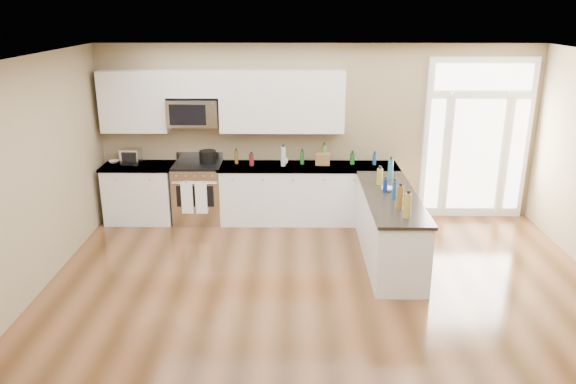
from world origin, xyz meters
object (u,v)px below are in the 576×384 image
at_px(peninsula_cabinet, 389,230).
at_px(kitchen_range, 198,192).
at_px(toaster_oven, 131,156).
at_px(stockpot, 208,156).

height_order(peninsula_cabinet, kitchen_range, kitchen_range).
bearing_deg(peninsula_cabinet, toaster_oven, 159.05).
bearing_deg(toaster_oven, peninsula_cabinet, -15.87).
distance_m(peninsula_cabinet, kitchen_range, 3.19).
bearing_deg(stockpot, kitchen_range, -145.30).
bearing_deg(peninsula_cabinet, stockpot, 149.86).
height_order(kitchen_range, toaster_oven, toaster_oven).
xyz_separation_m(peninsula_cabinet, kitchen_range, (-2.85, 1.45, 0.05)).
xyz_separation_m(kitchen_range, stockpot, (0.16, 0.11, 0.57)).
distance_m(peninsula_cabinet, stockpot, 3.17).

